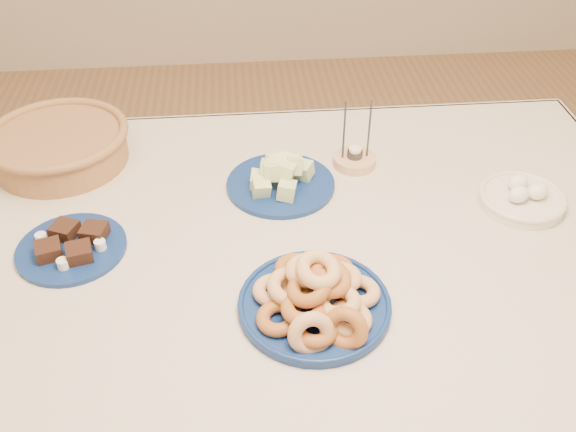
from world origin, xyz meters
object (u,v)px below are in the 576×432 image
object	(u,v)px
dining_table	(286,273)
candle_holder	(354,159)
melon_plate	(281,178)
wicker_basket	(59,145)
donut_platter	(316,298)
brownie_plate	(72,246)
egg_bowl	(522,198)

from	to	relation	value
dining_table	candle_holder	size ratio (longest dim) A/B	9.61
dining_table	melon_plate	xyz separation A→B (m)	(0.00, 0.19, 0.13)
dining_table	wicker_basket	distance (m)	0.66
donut_platter	brownie_plate	xyz separation A→B (m)	(-0.49, 0.22, -0.02)
donut_platter	melon_plate	xyz separation A→B (m)	(-0.03, 0.40, -0.01)
dining_table	brownie_plate	size ratio (longest dim) A/B	7.12
egg_bowl	dining_table	bearing A→B (deg)	-172.92
melon_plate	candle_holder	bearing A→B (deg)	22.53
melon_plate	donut_platter	bearing A→B (deg)	-85.23
wicker_basket	egg_bowl	bearing A→B (deg)	-14.45
donut_platter	candle_holder	bearing A→B (deg)	71.94
melon_plate	candle_holder	distance (m)	0.21
wicker_basket	candle_holder	bearing A→B (deg)	-6.38
melon_plate	egg_bowl	xyz separation A→B (m)	(0.55, -0.12, -0.01)
wicker_basket	candle_holder	world-z (taller)	candle_holder
dining_table	brownie_plate	world-z (taller)	brownie_plate
candle_holder	donut_platter	bearing A→B (deg)	-108.06
donut_platter	candle_holder	xyz separation A→B (m)	(0.16, 0.48, -0.02)
donut_platter	wicker_basket	world-z (taller)	donut_platter
dining_table	melon_plate	world-z (taller)	melon_plate
donut_platter	candle_holder	distance (m)	0.51
dining_table	donut_platter	size ratio (longest dim) A/B	5.57
dining_table	donut_platter	distance (m)	0.26
donut_platter	egg_bowl	bearing A→B (deg)	29.22
candle_holder	melon_plate	bearing A→B (deg)	-157.47
brownie_plate	candle_holder	size ratio (longest dim) A/B	1.35
egg_bowl	brownie_plate	bearing A→B (deg)	-176.05
wicker_basket	egg_bowl	world-z (taller)	wicker_basket
donut_platter	wicker_basket	xyz separation A→B (m)	(-0.57, 0.57, 0.02)
brownie_plate	candle_holder	xyz separation A→B (m)	(0.65, 0.27, 0.00)
donut_platter	candle_holder	world-z (taller)	candle_holder
dining_table	egg_bowl	distance (m)	0.57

